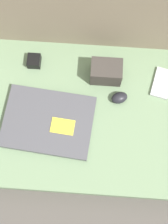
% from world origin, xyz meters
% --- Properties ---
extents(ground_plane, '(8.00, 8.00, 0.00)m').
position_xyz_m(ground_plane, '(0.00, 0.00, 0.00)').
color(ground_plane, '#4C4742').
extents(couch_seat, '(1.15, 0.62, 0.11)m').
position_xyz_m(couch_seat, '(0.00, 0.00, 0.06)').
color(couch_seat, slate).
rests_on(couch_seat, ground_plane).
extents(couch_backrest, '(1.15, 0.20, 0.49)m').
position_xyz_m(couch_backrest, '(0.00, 0.41, 0.25)').
color(couch_backrest, '#7F705B').
rests_on(couch_backrest, ground_plane).
extents(laptop, '(0.37, 0.28, 0.03)m').
position_xyz_m(laptop, '(-0.14, -0.05, 0.13)').
color(laptop, '#47474C').
rests_on(laptop, couch_seat).
extents(computer_mouse, '(0.08, 0.07, 0.04)m').
position_xyz_m(computer_mouse, '(0.14, 0.07, 0.13)').
color(computer_mouse, black).
rests_on(computer_mouse, couch_seat).
extents(phone_black, '(0.10, 0.14, 0.01)m').
position_xyz_m(phone_black, '(0.31, 0.15, 0.12)').
color(phone_black, '#B7B7BC').
rests_on(phone_black, couch_seat).
extents(camera_pouch, '(0.12, 0.09, 0.09)m').
position_xyz_m(camera_pouch, '(0.08, 0.17, 0.15)').
color(camera_pouch, '#38332D').
rests_on(camera_pouch, couch_seat).
extents(charger_brick, '(0.05, 0.06, 0.04)m').
position_xyz_m(charger_brick, '(-0.22, 0.21, 0.13)').
color(charger_brick, black).
rests_on(charger_brick, couch_seat).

